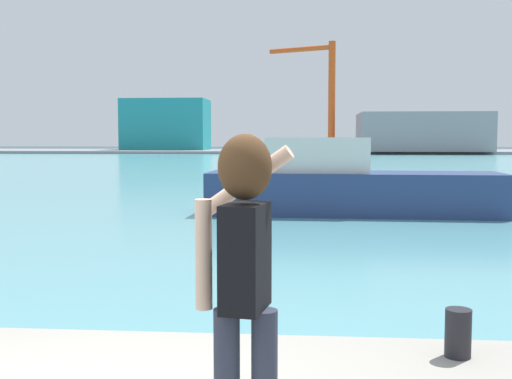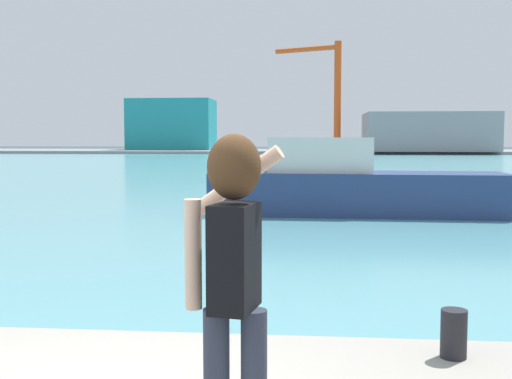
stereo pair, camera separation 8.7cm
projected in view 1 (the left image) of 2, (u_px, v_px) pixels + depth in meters
ground_plane at (292, 164)px, 53.30m from camera, size 220.00×220.00×0.00m
harbor_water at (292, 163)px, 55.28m from camera, size 140.00×100.00×0.02m
far_shore_dock at (299, 151)px, 95.00m from camera, size 140.00×20.00×0.40m
person_photographer at (244, 263)px, 3.27m from camera, size 0.53×0.56×1.74m
harbor_bollard at (458, 333)px, 4.92m from camera, size 0.20×0.20×0.38m
boat_moored at (347, 186)px, 17.82m from camera, size 8.28×2.38×2.17m
warehouse_left at (166, 125)px, 98.22m from camera, size 12.94×8.08×7.83m
warehouse_right at (421, 132)px, 87.99m from camera, size 17.35×11.88×5.30m
port_crane at (324, 85)px, 89.09m from camera, size 9.57×4.90×15.38m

